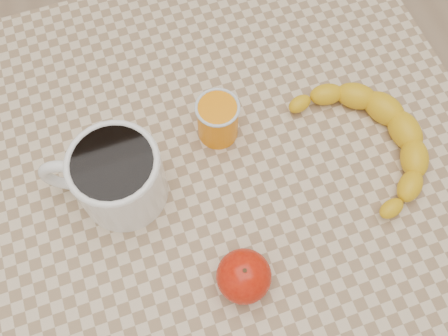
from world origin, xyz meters
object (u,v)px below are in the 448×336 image
object	(u,v)px
table	(224,195)
orange_juice_glass	(218,119)
apple	(244,276)
banana	(369,141)
coffee_mug	(116,176)

from	to	relation	value
table	orange_juice_glass	bearing A→B (deg)	77.98
orange_juice_glass	apple	size ratio (longest dim) A/B	0.81
table	apple	bearing A→B (deg)	-100.42
apple	banana	distance (m)	0.27
coffee_mug	apple	xyz separation A→B (m)	(0.12, -0.18, -0.02)
orange_juice_glass	apple	bearing A→B (deg)	-100.91
table	banana	size ratio (longest dim) A/B	2.76
orange_juice_glass	apple	xyz separation A→B (m)	(-0.04, -0.22, -0.01)
coffee_mug	apple	size ratio (longest dim) A/B	2.00
banana	orange_juice_glass	bearing A→B (deg)	148.51
table	coffee_mug	distance (m)	0.21
table	apple	distance (m)	0.20
coffee_mug	apple	bearing A→B (deg)	-56.75
apple	banana	bearing A→B (deg)	27.43
coffee_mug	banana	distance (m)	0.37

